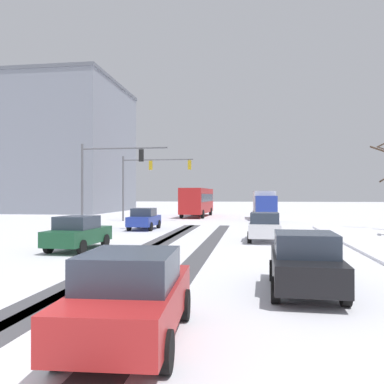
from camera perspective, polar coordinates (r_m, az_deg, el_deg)
The scene contains 13 objects.
wheel_track_left_lane at distance 19.90m, azimuth -5.53°, elevation -7.97°, with size 0.89×30.99×0.01m, color #4C4C51.
wheel_track_right_lane at distance 20.03m, azimuth -6.95°, elevation -7.92°, with size 0.90×30.99×0.01m, color #4C4C51.
wheel_track_center at distance 19.46m, azimuth 1.76°, elevation -8.14°, with size 0.85×30.99×0.01m, color #4C4C51.
traffic_signal_far_left at distance 40.57m, azimuth -6.27°, elevation 2.53°, with size 7.21×0.44×6.50m.
traffic_signal_near_left at distance 31.21m, azimuth -12.03°, elevation 3.00°, with size 6.72×0.38×6.50m.
car_blue_lead at distance 30.89m, azimuth -6.74°, elevation -3.75°, with size 1.84×4.10×1.62m.
car_white_second at distance 23.42m, azimuth 10.17°, elevation -4.82°, with size 1.93×4.15×1.62m.
car_dark_green_third at distance 20.08m, azimuth -15.72°, elevation -5.55°, with size 2.01×4.19×1.62m.
car_black_fourth at distance 11.47m, azimuth 15.58°, elevation -9.47°, with size 1.94×4.15×1.62m.
car_red_fifth at distance 7.57m, azimuth -8.56°, elevation -14.22°, with size 2.00×4.18×1.62m.
bus_oncoming at distance 48.88m, azimuth 0.76°, elevation -1.14°, with size 2.90×11.06×3.38m.
box_truck_delivery at distance 44.29m, azimuth 10.14°, elevation -1.67°, with size 2.45×7.46×3.02m.
office_building_far_left_block at distance 69.15m, azimuth -19.91°, elevation 5.79°, with size 24.34×20.58×20.07m.
Camera 1 is at (3.58, -5.08, 2.63)m, focal length 37.94 mm.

